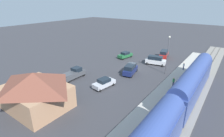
% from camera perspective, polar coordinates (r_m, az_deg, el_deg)
% --- Properties ---
extents(ground_plane, '(200.00, 200.00, 0.00)m').
position_cam_1_polar(ground_plane, '(41.67, 6.63, -0.35)').
color(ground_plane, '#38383D').
extents(railway_track, '(4.80, 70.00, 0.30)m').
position_cam_1_polar(railway_track, '(37.58, 25.62, -4.77)').
color(railway_track, gray).
rests_on(railway_track, ground).
extents(platform, '(3.20, 46.00, 0.30)m').
position_cam_1_polar(platform, '(38.24, 19.81, -3.34)').
color(platform, '#B7B2A8').
rests_on(platform, ground).
extents(station_building, '(9.96, 8.03, 5.71)m').
position_cam_1_polar(station_building, '(28.33, -23.55, -6.34)').
color(station_building, tan).
rests_on(station_building, ground).
extents(pedestrian_on_platform, '(0.36, 0.36, 1.71)m').
position_cam_1_polar(pedestrian_on_platform, '(34.49, 19.34, -3.92)').
color(pedestrian_on_platform, '#23284C').
rests_on(pedestrian_on_platform, platform).
extents(pedestrian_waiting_far, '(0.36, 0.36, 1.71)m').
position_cam_1_polar(pedestrian_waiting_far, '(43.41, 22.27, 0.85)').
color(pedestrian_waiting_far, '#23284C').
rests_on(pedestrian_waiting_far, platform).
extents(pickup_charcoal, '(1.97, 5.41, 2.14)m').
position_cam_1_polar(pickup_charcoal, '(37.28, -12.41, -1.69)').
color(pickup_charcoal, '#47494F').
rests_on(pickup_charcoal, ground).
extents(sedan_silver, '(2.51, 4.73, 1.74)m').
position_cam_1_polar(sedan_silver, '(32.89, -2.61, -4.68)').
color(sedan_silver, silver).
rests_on(sedan_silver, ground).
extents(sedan_green, '(2.59, 4.75, 1.74)m').
position_cam_1_polar(sedan_green, '(49.79, 4.30, 4.44)').
color(sedan_green, '#236638').
rests_on(sedan_green, ground).
extents(suv_red, '(2.91, 5.19, 2.22)m').
position_cam_1_polar(suv_red, '(51.52, 16.50, 4.50)').
color(suv_red, red).
rests_on(suv_red, ground).
extents(suv_white, '(5.19, 3.10, 2.22)m').
position_cam_1_polar(suv_white, '(45.64, 13.96, 2.63)').
color(suv_white, white).
rests_on(suv_white, ground).
extents(suv_navy, '(2.93, 5.20, 2.22)m').
position_cam_1_polar(suv_navy, '(38.73, 5.99, -0.21)').
color(suv_navy, navy).
rests_on(suv_navy, ground).
extents(light_pole_near_platform, '(0.44, 0.44, 8.43)m').
position_cam_1_polar(light_pole_near_platform, '(39.14, 17.70, 5.44)').
color(light_pole_near_platform, '#515156').
rests_on(light_pole_near_platform, ground).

